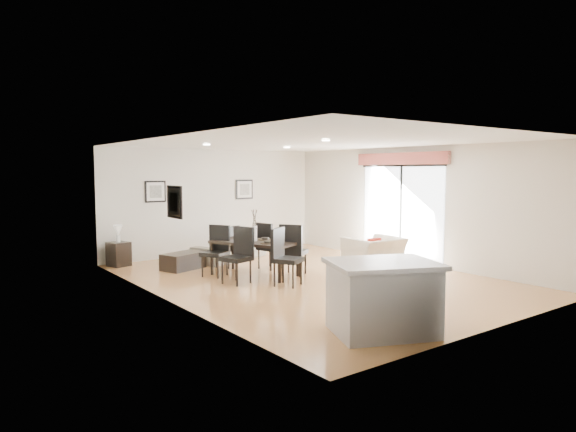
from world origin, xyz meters
TOP-DOWN VIEW (x-y plane):
  - ground at (0.00, 0.00)m, footprint 8.00×8.00m
  - wall_back at (0.00, 4.00)m, footprint 6.00×0.04m
  - wall_front at (0.00, -4.00)m, footprint 6.00×0.04m
  - wall_left at (-3.00, 0.00)m, footprint 0.04×8.00m
  - wall_right at (3.00, 0.00)m, footprint 0.04×8.00m
  - ceiling at (0.00, 0.00)m, footprint 6.00×8.00m
  - sofa at (-0.18, 2.91)m, footprint 2.13×1.42m
  - armchair at (1.62, -0.14)m, footprint 1.17×1.04m
  - courtyard_plant_a at (5.62, -0.20)m, footprint 0.62×0.54m
  - courtyard_plant_b at (5.82, 1.33)m, footprint 0.38×0.38m
  - dining_table at (-0.73, 0.94)m, footprint 1.49×1.92m
  - dining_chair_wnear at (-1.33, 0.54)m, footprint 0.60×0.60m
  - dining_chair_wfar at (-1.34, 1.42)m, footprint 0.63×0.63m
  - dining_chair_enear at (-0.12, 0.46)m, footprint 0.66×0.66m
  - dining_chair_efar at (-0.13, 1.35)m, footprint 0.55×0.55m
  - dining_chair_head at (-0.77, -0.12)m, footprint 0.66×0.66m
  - dining_chair_foot at (-0.69, 2.02)m, footprint 0.56×0.56m
  - vase at (-0.73, 0.94)m, footprint 0.84×1.28m
  - coffee_table at (-1.61, 2.45)m, footprint 1.02×0.80m
  - side_table at (-2.62, 3.66)m, footprint 0.51×0.51m
  - table_lamp at (-2.62, 3.66)m, footprint 0.20×0.20m
  - cushion at (1.51, -0.25)m, footprint 0.32×0.14m
  - kitchen_island at (-1.41, -3.23)m, footprint 1.68×1.51m
  - bar_stool at (-0.46, -3.23)m, footprint 0.32×0.32m
  - framed_print_back_left at (-1.60, 3.97)m, footprint 0.52×0.04m
  - framed_print_back_right at (0.90, 3.97)m, footprint 0.52×0.04m
  - framed_print_left_wall at (-2.97, -0.20)m, footprint 0.04×0.52m
  - sliding_door at (2.96, 0.30)m, footprint 0.12×2.70m
  - courtyard at (6.16, 0.87)m, footprint 6.00×6.00m

SIDE VIEW (x-z plane):
  - ground at x=0.00m, z-range 0.00..0.00m
  - coffee_table at x=-1.61m, z-range 0.00..0.36m
  - side_table at x=-2.62m, z-range 0.00..0.55m
  - sofa at x=-0.18m, z-range 0.00..0.58m
  - courtyard_plant_b at x=5.82m, z-range 0.00..0.65m
  - courtyard_plant_a at x=5.62m, z-range 0.00..0.68m
  - armchair at x=1.62m, z-range 0.00..0.73m
  - kitchen_island at x=-1.41m, z-range 0.01..0.97m
  - dining_chair_foot at x=-0.69m, z-range 0.05..0.98m
  - cushion at x=1.51m, z-range 0.41..0.72m
  - dining_chair_efar at x=-0.13m, z-range 0.06..1.08m
  - dining_chair_wfar at x=-1.34m, z-range 0.06..1.09m
  - dining_chair_enear at x=-0.12m, z-range 0.06..1.13m
  - dining_chair_wnear at x=-1.33m, z-range 0.06..1.14m
  - dining_chair_head at x=-0.77m, z-range 0.06..1.14m
  - bar_stool at x=-0.46m, z-range 0.25..0.96m
  - dining_table at x=-0.73m, z-range 0.29..1.00m
  - table_lamp at x=-2.62m, z-range 0.60..0.99m
  - courtyard at x=6.16m, z-range -0.08..1.92m
  - vase at x=-0.73m, z-range 0.66..1.31m
  - wall_back at x=0.00m, z-range 0.00..2.70m
  - wall_front at x=0.00m, z-range 0.00..2.70m
  - wall_left at x=-3.00m, z-range 0.00..2.70m
  - wall_right at x=3.00m, z-range 0.00..2.70m
  - framed_print_back_left at x=-1.60m, z-range 1.39..1.91m
  - framed_print_back_right at x=0.90m, z-range 1.39..1.91m
  - framed_print_left_wall at x=-2.97m, z-range 1.39..1.91m
  - sliding_door at x=2.96m, z-range 0.38..2.95m
  - ceiling at x=0.00m, z-range 2.69..2.71m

